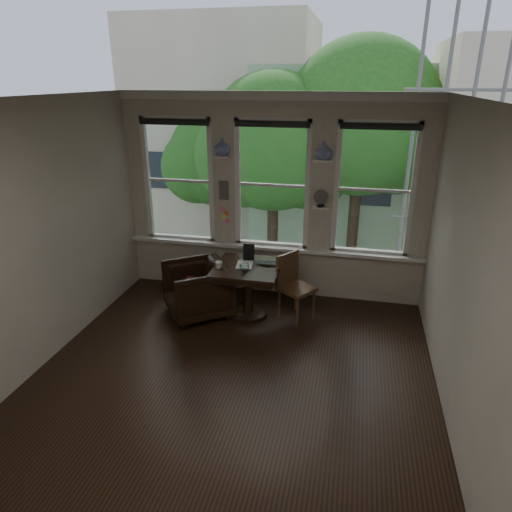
% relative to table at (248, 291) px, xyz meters
% --- Properties ---
extents(ground, '(4.50, 4.50, 0.00)m').
position_rel_table_xyz_m(ground, '(0.17, -1.37, -0.38)').
color(ground, black).
rests_on(ground, ground).
extents(ceiling, '(4.50, 4.50, 0.00)m').
position_rel_table_xyz_m(ceiling, '(0.17, -1.37, 2.62)').
color(ceiling, silver).
rests_on(ceiling, ground).
extents(wall_back, '(4.50, 0.00, 4.50)m').
position_rel_table_xyz_m(wall_back, '(0.17, 0.88, 1.12)').
color(wall_back, beige).
rests_on(wall_back, ground).
extents(wall_front, '(4.50, 0.00, 4.50)m').
position_rel_table_xyz_m(wall_front, '(0.17, -3.62, 1.12)').
color(wall_front, beige).
rests_on(wall_front, ground).
extents(wall_left, '(0.00, 4.50, 4.50)m').
position_rel_table_xyz_m(wall_left, '(-2.08, -1.37, 1.12)').
color(wall_left, beige).
rests_on(wall_left, ground).
extents(wall_right, '(0.00, 4.50, 4.50)m').
position_rel_table_xyz_m(wall_right, '(2.42, -1.37, 1.12)').
color(wall_right, beige).
rests_on(wall_right, ground).
extents(window_left, '(1.10, 0.12, 1.90)m').
position_rel_table_xyz_m(window_left, '(-1.28, 0.88, 1.32)').
color(window_left, white).
rests_on(window_left, ground).
extents(window_center, '(1.10, 0.12, 1.90)m').
position_rel_table_xyz_m(window_center, '(0.17, 0.88, 1.32)').
color(window_center, white).
rests_on(window_center, ground).
extents(window_right, '(1.10, 0.12, 1.90)m').
position_rel_table_xyz_m(window_right, '(1.62, 0.88, 1.32)').
color(window_right, white).
rests_on(window_right, ground).
extents(shelf_left, '(0.26, 0.16, 0.03)m').
position_rel_table_xyz_m(shelf_left, '(-0.56, 0.78, 1.73)').
color(shelf_left, white).
rests_on(shelf_left, ground).
extents(shelf_right, '(0.26, 0.16, 0.03)m').
position_rel_table_xyz_m(shelf_right, '(0.89, 0.78, 1.73)').
color(shelf_right, white).
rests_on(shelf_right, ground).
extents(intercom, '(0.14, 0.06, 0.28)m').
position_rel_table_xyz_m(intercom, '(-0.56, 0.81, 1.23)').
color(intercom, '#59544F').
rests_on(intercom, ground).
extents(sticky_notes, '(0.16, 0.01, 0.24)m').
position_rel_table_xyz_m(sticky_notes, '(-0.56, 0.82, 0.88)').
color(sticky_notes, pink).
rests_on(sticky_notes, ground).
extents(desk_fan, '(0.20, 0.20, 0.24)m').
position_rel_table_xyz_m(desk_fan, '(0.89, 0.76, 1.16)').
color(desk_fan, '#59544F').
rests_on(desk_fan, ground).
extents(vase_left, '(0.24, 0.24, 0.25)m').
position_rel_table_xyz_m(vase_left, '(-0.56, 0.78, 1.86)').
color(vase_left, silver).
rests_on(vase_left, shelf_left).
extents(vase_right, '(0.24, 0.24, 0.25)m').
position_rel_table_xyz_m(vase_right, '(0.89, 0.78, 1.86)').
color(vase_right, silver).
rests_on(vase_right, shelf_right).
extents(table, '(0.90, 0.90, 0.75)m').
position_rel_table_xyz_m(table, '(0.00, 0.00, 0.00)').
color(table, black).
rests_on(table, ground).
extents(armchair_left, '(1.17, 1.17, 0.77)m').
position_rel_table_xyz_m(armchair_left, '(-0.70, -0.14, 0.01)').
color(armchair_left, black).
rests_on(armchair_left, ground).
extents(cushion_red, '(0.45, 0.45, 0.06)m').
position_rel_table_xyz_m(cushion_red, '(-0.70, -0.14, 0.08)').
color(cushion_red, maroon).
rests_on(cushion_red, armchair_left).
extents(side_chair_right, '(0.58, 0.58, 0.92)m').
position_rel_table_xyz_m(side_chair_right, '(0.69, 0.06, 0.09)').
color(side_chair_right, '#432E18').
rests_on(side_chair_right, ground).
extents(laptop, '(0.36, 0.25, 0.03)m').
position_rel_table_xyz_m(laptop, '(0.26, 0.08, 0.39)').
color(laptop, black).
rests_on(laptop, table).
extents(mug, '(0.12, 0.12, 0.09)m').
position_rel_table_xyz_m(mug, '(-0.37, -0.15, 0.42)').
color(mug, white).
rests_on(mug, table).
extents(drinking_glass, '(0.15, 0.15, 0.10)m').
position_rel_table_xyz_m(drinking_glass, '(-0.01, -0.16, 0.42)').
color(drinking_glass, white).
rests_on(drinking_glass, table).
extents(tablet, '(0.17, 0.09, 0.22)m').
position_rel_table_xyz_m(tablet, '(-0.05, 0.27, 0.48)').
color(tablet, black).
rests_on(tablet, table).
extents(papers, '(0.25, 0.32, 0.00)m').
position_rel_table_xyz_m(papers, '(-0.05, 0.05, 0.38)').
color(papers, silver).
rests_on(papers, table).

